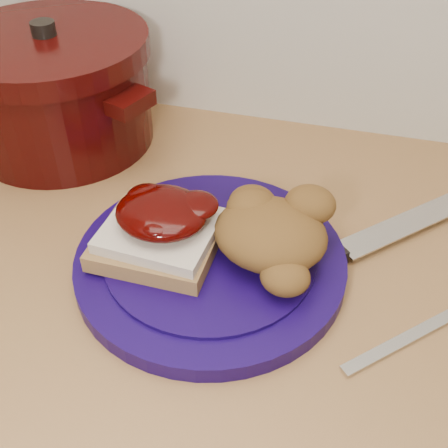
% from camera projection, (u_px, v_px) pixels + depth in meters
% --- Properties ---
extents(base_cabinet, '(4.00, 0.60, 0.86)m').
position_uv_depth(base_cabinet, '(195.00, 441.00, 0.97)').
color(base_cabinet, beige).
rests_on(base_cabinet, floor).
extents(plate, '(0.33, 0.33, 0.02)m').
position_uv_depth(plate, '(211.00, 261.00, 0.62)').
color(plate, '#12043F').
rests_on(plate, wood_countertop).
extents(sandwich, '(0.13, 0.11, 0.06)m').
position_uv_depth(sandwich, '(160.00, 228.00, 0.60)').
color(sandwich, olive).
rests_on(sandwich, plate).
extents(stuffing_mound, '(0.13, 0.12, 0.06)m').
position_uv_depth(stuffing_mound, '(270.00, 234.00, 0.59)').
color(stuffing_mound, brown).
rests_on(stuffing_mound, plate).
extents(chef_knife, '(0.23, 0.23, 0.02)m').
position_uv_depth(chef_knife, '(332.00, 257.00, 0.62)').
color(chef_knife, black).
rests_on(chef_knife, wood_countertop).
extents(butter_knife, '(0.13, 0.12, 0.00)m').
position_uv_depth(butter_knife, '(410.00, 337.00, 0.55)').
color(butter_knife, silver).
rests_on(butter_knife, wood_countertop).
extents(dutch_oven, '(0.35, 0.35, 0.17)m').
position_uv_depth(dutch_oven, '(56.00, 89.00, 0.78)').
color(dutch_oven, black).
rests_on(dutch_oven, wood_countertop).
extents(pepper_grinder, '(0.07, 0.07, 0.13)m').
position_uv_depth(pepper_grinder, '(3.00, 70.00, 0.84)').
color(pepper_grinder, black).
rests_on(pepper_grinder, wood_countertop).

